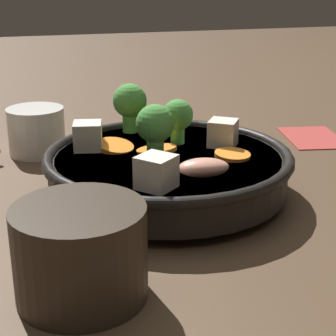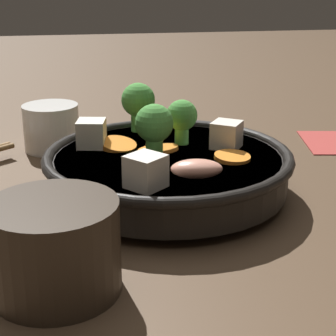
% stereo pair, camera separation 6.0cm
% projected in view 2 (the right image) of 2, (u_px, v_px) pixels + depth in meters
% --- Properties ---
extents(ground_plane, '(3.00, 3.00, 0.00)m').
position_uv_depth(ground_plane, '(168.00, 195.00, 0.61)').
color(ground_plane, '#4C3826').
extents(stirfry_bowl, '(0.27, 0.27, 0.10)m').
position_uv_depth(stirfry_bowl, '(167.00, 165.00, 0.60)').
color(stirfry_bowl, black).
rests_on(stirfry_bowl, ground_plane).
extents(tea_cup, '(0.07, 0.07, 0.06)m').
position_uv_depth(tea_cup, '(51.00, 127.00, 0.75)').
color(tea_cup, white).
rests_on(tea_cup, ground_plane).
extents(dark_mug, '(0.12, 0.10, 0.07)m').
position_uv_depth(dark_mug, '(55.00, 247.00, 0.42)').
color(dark_mug, '#33281E').
rests_on(dark_mug, ground_plane).
extents(napkin, '(0.12, 0.10, 0.00)m').
position_uv_depth(napkin, '(332.00, 142.00, 0.79)').
color(napkin, '#A33833').
rests_on(napkin, ground_plane).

